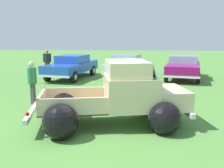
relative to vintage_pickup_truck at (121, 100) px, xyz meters
name	(u,v)px	position (x,y,z in m)	size (l,w,h in m)	color
ground_plane	(108,124)	(-0.38, -0.07, -0.76)	(80.00, 80.00, 0.00)	#548C3D
vintage_pickup_truck	(121,100)	(0.00, 0.00, 0.00)	(4.89, 3.41, 1.96)	black
show_car_0	(72,66)	(-3.38, 8.61, 0.03)	(2.86, 4.96, 1.43)	black
show_car_1	(126,65)	(0.00, 9.44, 0.03)	(2.81, 4.76, 1.43)	black
show_car_2	(183,66)	(3.52, 8.77, 0.03)	(2.89, 4.80, 1.43)	black
spectator_0	(32,80)	(-3.49, 2.12, 0.21)	(0.48, 0.48, 1.69)	#4C4742
spectator_1	(47,61)	(-5.28, 9.77, 0.21)	(0.52, 0.45, 1.70)	navy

